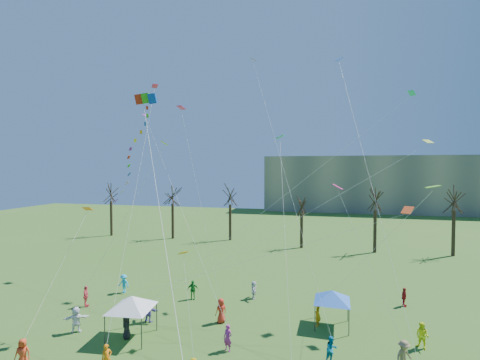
% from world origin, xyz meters
% --- Properties ---
extents(distant_building, '(60.00, 14.00, 15.00)m').
position_xyz_m(distant_building, '(22.00, 82.00, 7.50)').
color(distant_building, gray).
rests_on(distant_building, ground).
extents(bare_tree_row, '(67.87, 8.51, 9.58)m').
position_xyz_m(bare_tree_row, '(2.57, 35.70, 6.53)').
color(bare_tree_row, black).
rests_on(bare_tree_row, ground).
extents(big_box_kite, '(5.82, 8.00, 22.36)m').
position_xyz_m(big_box_kite, '(-7.60, 7.94, 12.71)').
color(big_box_kite, red).
rests_on(big_box_kite, ground).
extents(canopy_tent_white, '(3.91, 3.91, 2.94)m').
position_xyz_m(canopy_tent_white, '(-6.52, 5.29, 2.49)').
color(canopy_tent_white, '#3F3F44').
rests_on(canopy_tent_white, ground).
extents(canopy_tent_blue, '(3.58, 3.58, 2.69)m').
position_xyz_m(canopy_tent_blue, '(7.03, 10.19, 2.28)').
color(canopy_tent_blue, '#3F3F44').
rests_on(canopy_tent_blue, ground).
extents(festival_crowd, '(27.13, 16.06, 1.83)m').
position_xyz_m(festival_crowd, '(-0.99, 6.94, 0.86)').
color(festival_crowd, red).
rests_on(festival_crowd, ground).
extents(small_kites_aloft, '(28.76, 18.97, 32.27)m').
position_xyz_m(small_kites_aloft, '(1.19, 11.05, 13.18)').
color(small_kites_aloft, orange).
rests_on(small_kites_aloft, ground).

